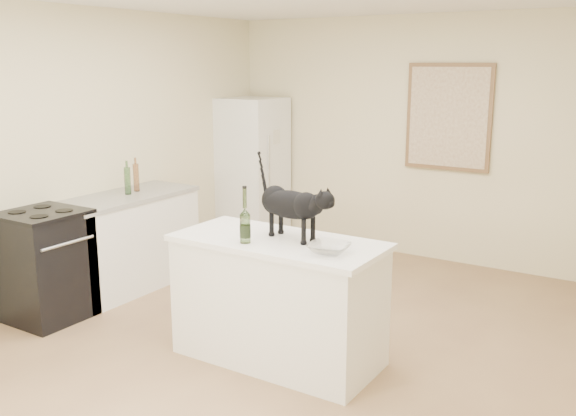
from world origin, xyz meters
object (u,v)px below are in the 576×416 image
at_px(black_cat, 291,208).
at_px(glass_bowl, 329,249).
at_px(wine_bottle, 245,218).
at_px(stove, 46,267).
at_px(fridge, 252,170).

relative_size(black_cat, glass_bowl, 2.31).
height_order(wine_bottle, glass_bowl, wine_bottle).
xyz_separation_m(stove, glass_bowl, (2.52, 0.29, 0.48)).
height_order(fridge, black_cat, fridge).
height_order(stove, wine_bottle, wine_bottle).
xyz_separation_m(fridge, glass_bowl, (2.52, -2.66, 0.08)).
xyz_separation_m(stove, black_cat, (2.12, 0.46, 0.67)).
xyz_separation_m(fridge, wine_bottle, (1.91, -2.74, 0.22)).
distance_m(stove, wine_bottle, 2.02).
bearing_deg(glass_bowl, fridge, 133.39).
relative_size(wine_bottle, glass_bowl, 1.29).
distance_m(wine_bottle, glass_bowl, 0.63).
relative_size(fridge, glass_bowl, 6.32).
relative_size(fridge, wine_bottle, 4.91).
bearing_deg(fridge, black_cat, -49.62).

